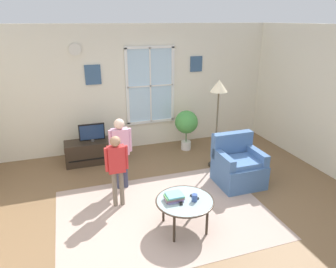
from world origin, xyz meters
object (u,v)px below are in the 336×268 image
Objects in this scene: book_stack at (174,197)px; remote_near_books at (195,197)px; tv_stand at (94,151)px; television at (92,132)px; person_pink_shirt at (120,146)px; cup at (194,198)px; potted_plant_by_window at (186,124)px; remote_near_cup at (181,202)px; floor_lamp at (219,95)px; person_red_shirt at (117,163)px; armchair at (238,166)px; coffee_table at (185,202)px.

book_stack is 0.29m from remote_near_books.
remote_near_books is at bearing -66.30° from tv_stand.
television is 0.40× the size of person_pink_shirt.
cup is 0.11× the size of potted_plant_by_window.
person_pink_shirt is (0.36, -1.22, 0.56)m from tv_stand.
floor_lamp is at bearing 51.01° from remote_near_cup.
person_red_shirt is at bearing 128.33° from book_stack.
cup is at bearing -142.47° from armchair.
potted_plant_by_window is (1.06, 2.61, 0.19)m from coffee_table.
armchair reaches higher than television.
tv_stand is 0.89× the size of person_pink_shirt.
tv_stand is 1.29× the size of armchair.
remote_near_cup is at bearing -51.81° from person_red_shirt.
cup is (-1.24, -0.96, 0.17)m from armchair.
book_stack is 0.29× the size of potted_plant_by_window.
person_red_shirt is (0.21, -1.74, 0.50)m from tv_stand.
person_red_shirt reaches higher than tv_stand.
cup is 1.63m from person_pink_shirt.
television is 5.05× the size of cup.
television is at bearing 157.72° from floor_lamp.
potted_plant_by_window is (1.67, 1.24, -0.18)m from person_pink_shirt.
book_stack is at bearing -70.01° from person_pink_shirt.
person_red_shirt is at bearing -136.15° from potted_plant_by_window.
remote_near_cup is 2.88m from potted_plant_by_window.
tv_stand is 1.39× the size of coffee_table.
person_pink_shirt reaches higher than remote_near_cup.
person_red_shirt is (0.21, -1.74, 0.08)m from television.
person_red_shirt is (-2.13, -0.04, 0.40)m from armchair.
television is 2.81m from remote_near_books.
cup is (0.12, -0.06, 0.08)m from coffee_table.
cup is at bearing -67.58° from tv_stand.
floor_lamp is (2.28, -0.94, 1.22)m from tv_stand.
floor_lamp is (2.28, -0.93, 0.80)m from television.
tv_stand is 1.82m from person_red_shirt.
person_pink_shirt reaches higher than potted_plant_by_window.
remote_near_books is at bearing -66.28° from television.
coffee_table is 2.34m from floor_lamp.
remote_near_books is (-1.21, -0.88, 0.13)m from armchair.
television is 0.43× the size of person_red_shirt.
coffee_table is at bearing -20.08° from book_stack.
armchair is 0.75× the size of person_red_shirt.
remote_near_books is (0.15, 0.02, 0.04)m from coffee_table.
floor_lamp is at bearing 55.38° from cup.
book_stack is at bearing -51.67° from person_red_shirt.
potted_plant_by_window is 0.52× the size of floor_lamp.
person_red_shirt is at bearing -178.81° from armchair.
remote_near_books is 1.27m from person_red_shirt.
tv_stand is 2.88m from cup.
coffee_table is 1.19m from person_red_shirt.
person_red_shirt is 0.67× the size of floor_lamp.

